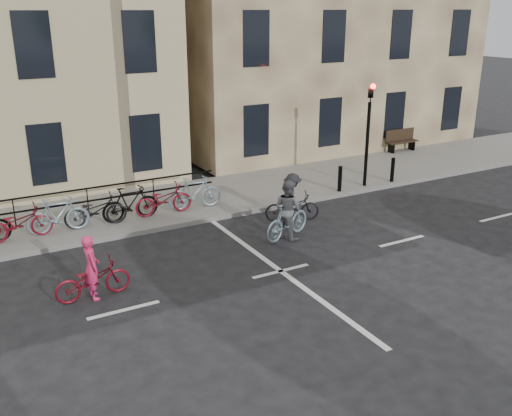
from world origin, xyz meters
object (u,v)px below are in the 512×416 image
cyclist_pink (92,276)px  traffic_light (369,122)px  bench (401,139)px  cyclist_dark (292,202)px  cyclist_grey (288,215)px

cyclist_pink → traffic_light: bearing=-73.3°
traffic_light → bench: 6.14m
cyclist_dark → cyclist_grey: bearing=163.1°
cyclist_pink → cyclist_dark: (6.60, 2.02, 0.06)m
cyclist_dark → cyclist_pink: bearing=128.0°
cyclist_grey → cyclist_pink: bearing=80.1°
bench → cyclist_grey: (-9.68, -5.92, 0.02)m
traffic_light → bench: traffic_light is taller
bench → cyclist_pink: size_ratio=0.94×
traffic_light → cyclist_dark: 4.64m
traffic_light → cyclist_pink: bearing=-162.1°
bench → cyclist_grey: cyclist_grey is taller
cyclist_pink → cyclist_grey: (5.73, 0.91, 0.17)m
bench → cyclist_pink: bearing=-156.1°
cyclist_grey → cyclist_dark: 1.42m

